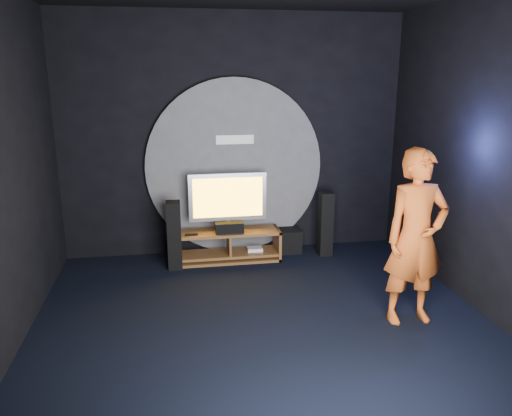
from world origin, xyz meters
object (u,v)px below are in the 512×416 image
(media_console, at_px, (229,247))
(tv, at_px, (228,199))
(tower_speaker_left, at_px, (174,235))
(player, at_px, (416,238))
(tower_speaker_right, at_px, (325,224))
(subwoofer, at_px, (290,240))

(media_console, relative_size, tv, 1.32)
(tv, relative_size, tower_speaker_left, 1.16)
(player, bearing_deg, tv, 126.47)
(tower_speaker_right, bearing_deg, subwoofer, 156.56)
(tv, xyz_separation_m, player, (1.76, -2.21, 0.06))
(player, bearing_deg, media_console, 127.23)
(media_console, relative_size, tower_speaker_right, 1.53)
(tower_speaker_right, bearing_deg, tv, 176.84)
(tv, bearing_deg, tower_speaker_left, -161.93)
(media_console, xyz_separation_m, tower_speaker_left, (-0.79, -0.19, 0.29))
(media_console, bearing_deg, tower_speaker_left, -166.61)
(subwoofer, bearing_deg, media_console, -168.10)
(tower_speaker_left, relative_size, player, 0.50)
(tower_speaker_left, xyz_separation_m, tower_speaker_right, (2.23, 0.17, 0.00))
(media_console, xyz_separation_m, player, (1.76, -2.14, 0.77))
(media_console, distance_m, tower_speaker_left, 0.86)
(subwoofer, bearing_deg, tower_speaker_right, -23.44)
(media_console, xyz_separation_m, tv, (-0.01, 0.07, 0.71))
(tower_speaker_right, height_order, subwoofer, tower_speaker_right)
(subwoofer, distance_m, player, 2.60)
(tv, xyz_separation_m, tower_speaker_left, (-0.78, -0.25, -0.42))
(tower_speaker_left, distance_m, subwoofer, 1.80)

